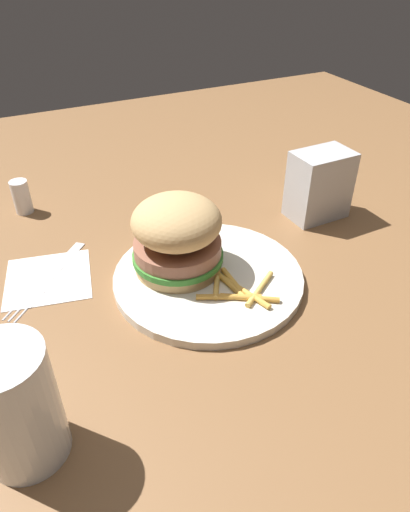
% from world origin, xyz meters
% --- Properties ---
extents(ground_plane, '(1.60, 1.60, 0.00)m').
position_xyz_m(ground_plane, '(0.00, 0.00, 0.00)').
color(ground_plane, brown).
extents(plate, '(0.25, 0.25, 0.01)m').
position_xyz_m(plate, '(0.00, -0.02, 0.01)').
color(plate, silver).
rests_on(plate, ground_plane).
extents(sandwich, '(0.12, 0.12, 0.10)m').
position_xyz_m(sandwich, '(0.03, -0.05, 0.06)').
color(sandwich, tan).
rests_on(sandwich, plate).
extents(fries_pile, '(0.11, 0.11, 0.01)m').
position_xyz_m(fries_pile, '(-0.02, 0.03, 0.02)').
color(fries_pile, gold).
rests_on(fries_pile, plate).
extents(napkin, '(0.13, 0.13, 0.00)m').
position_xyz_m(napkin, '(0.19, -0.11, 0.00)').
color(napkin, white).
rests_on(napkin, ground_plane).
extents(fork, '(0.13, 0.14, 0.00)m').
position_xyz_m(fork, '(0.19, -0.11, 0.00)').
color(fork, silver).
rests_on(fork, napkin).
extents(drink_glass, '(0.07, 0.07, 0.12)m').
position_xyz_m(drink_glass, '(0.25, 0.13, 0.06)').
color(drink_glass, silver).
rests_on(drink_glass, ground_plane).
extents(napkin_dispenser, '(0.09, 0.06, 0.11)m').
position_xyz_m(napkin_dispenser, '(-0.23, -0.09, 0.05)').
color(napkin_dispenser, '#B7BABF').
rests_on(napkin_dispenser, ground_plane).
extents(salt_shaker, '(0.03, 0.03, 0.06)m').
position_xyz_m(salt_shaker, '(0.19, -0.31, 0.03)').
color(salt_shaker, white).
rests_on(salt_shaker, ground_plane).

